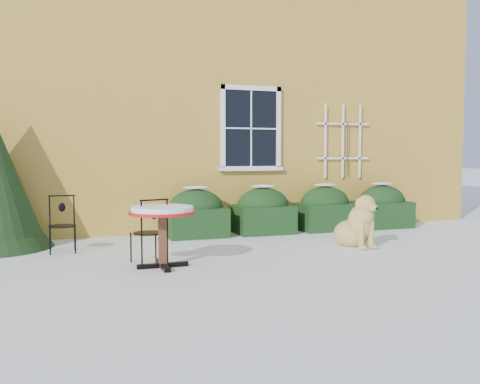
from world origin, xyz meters
name	(u,v)px	position (x,y,z in m)	size (l,w,h in m)	color
ground	(264,262)	(0.00, 0.00, 0.00)	(80.00, 80.00, 0.00)	white
house	(163,87)	(0.00, 7.00, 3.22)	(12.40, 8.40, 6.40)	gold
hedge_row	(295,211)	(1.65, 2.55, 0.40)	(4.95, 0.80, 0.91)	black
bistro_table	(162,217)	(-1.38, 0.12, 0.67)	(0.87, 0.87, 0.80)	black
patio_chair_near	(150,231)	(-1.49, 0.41, 0.44)	(0.48, 0.48, 0.89)	black
patio_chair_far	(62,224)	(-2.59, 1.73, 0.43)	(0.41, 0.41, 0.86)	black
dog	(357,225)	(1.85, 0.63, 0.35)	(0.65, 0.98, 0.87)	tan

